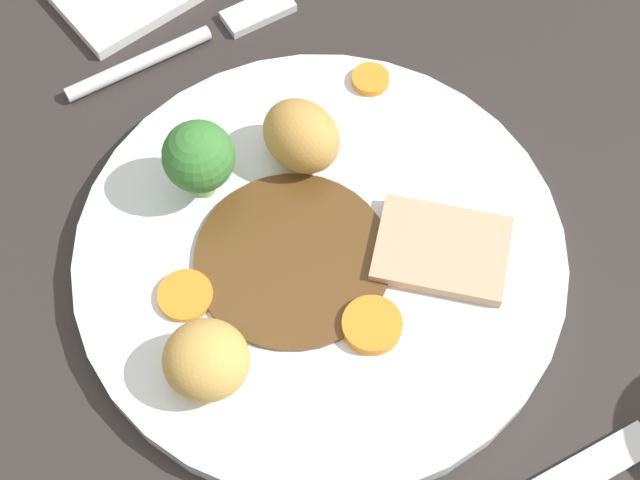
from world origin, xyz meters
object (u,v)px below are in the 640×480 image
object	(u,v)px
roast_potato_left	(301,136)
fork	(189,41)
dinner_plate	(320,255)
carrot_coin_side	(185,296)
carrot_coin_front	(372,325)
carrot_coin_back	(370,79)
meat_slice_main	(442,250)
roast_potato_right	(206,360)
broccoli_floret	(199,158)

from	to	relation	value
roast_potato_left	fork	world-z (taller)	roast_potato_left
dinner_plate	fork	size ratio (longest dim) A/B	1.72
dinner_plate	carrot_coin_side	distance (cm)	7.54
carrot_coin_front	carrot_coin_side	distance (cm)	9.71
dinner_plate	fork	world-z (taller)	dinner_plate
carrot_coin_back	meat_slice_main	bearing A→B (deg)	-10.61
carrot_coin_front	roast_potato_left	bearing A→B (deg)	171.67
roast_potato_right	broccoli_floret	distance (cm)	10.80
roast_potato_right	roast_potato_left	bearing A→B (deg)	133.29
carrot_coin_back	carrot_coin_side	size ratio (longest dim) A/B	0.77
carrot_coin_front	broccoli_floret	bearing A→B (deg)	-160.44
roast_potato_left	carrot_coin_front	world-z (taller)	roast_potato_left
meat_slice_main	carrot_coin_front	size ratio (longest dim) A/B	2.24
carrot_coin_side	fork	world-z (taller)	carrot_coin_side
dinner_plate	carrot_coin_front	world-z (taller)	carrot_coin_front
broccoli_floret	meat_slice_main	bearing A→B (deg)	44.91
roast_potato_right	fork	distance (cm)	22.19
roast_potato_left	carrot_coin_back	bearing A→B (deg)	114.94
carrot_coin_back	carrot_coin_side	world-z (taller)	same
carrot_coin_side	broccoli_floret	bearing A→B (deg)	147.03
meat_slice_main	carrot_coin_side	world-z (taller)	meat_slice_main
roast_potato_right	carrot_coin_side	distance (cm)	4.64
carrot_coin_front	broccoli_floret	xyz separation A→B (cm)	(-11.48, -4.08, 2.73)
broccoli_floret	roast_potato_right	bearing A→B (deg)	-23.00
roast_potato_right	carrot_coin_side	bearing A→B (deg)	172.14
roast_potato_right	carrot_coin_front	bearing A→B (deg)	78.98
fork	carrot_coin_side	bearing A→B (deg)	-117.25
dinner_plate	roast_potato_right	size ratio (longest dim) A/B	6.20
carrot_coin_front	carrot_coin_back	bearing A→B (deg)	151.21
roast_potato_left	carrot_coin_front	xyz separation A→B (cm)	(10.91, -1.60, -1.62)
carrot_coin_front	carrot_coin_side	world-z (taller)	carrot_coin_front
dinner_plate	fork	distance (cm)	16.96
carrot_coin_back	carrot_coin_front	bearing A→B (deg)	-28.79
dinner_plate	carrot_coin_back	distance (cm)	11.47
roast_potato_right	broccoli_floret	bearing A→B (deg)	157.00
meat_slice_main	carrot_coin_back	xyz separation A→B (cm)	(-11.61, 2.18, -0.16)
meat_slice_main	roast_potato_left	size ratio (longest dim) A/B	1.51
roast_potato_right	carrot_coin_front	distance (cm)	8.54
dinner_plate	carrot_coin_side	size ratio (longest dim) A/B	9.15
dinner_plate	roast_potato_right	distance (cm)	9.16
carrot_coin_side	dinner_plate	bearing A→B (deg)	84.52
roast_potato_left	carrot_coin_back	xyz separation A→B (cm)	(-2.75, 5.91, -1.72)
roast_potato_right	carrot_coin_back	distance (cm)	19.91
fork	carrot_coin_back	bearing A→B (deg)	-50.29
carrot_coin_side	broccoli_floret	size ratio (longest dim) A/B	0.56
carrot_coin_side	meat_slice_main	bearing A→B (deg)	73.31
dinner_plate	broccoli_floret	size ratio (longest dim) A/B	5.13
dinner_plate	roast_potato_left	bearing A→B (deg)	162.21
roast_potato_right	carrot_coin_side	xyz separation A→B (cm)	(-4.33, 0.60, -1.56)
meat_slice_main	carrot_coin_side	bearing A→B (deg)	-106.69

